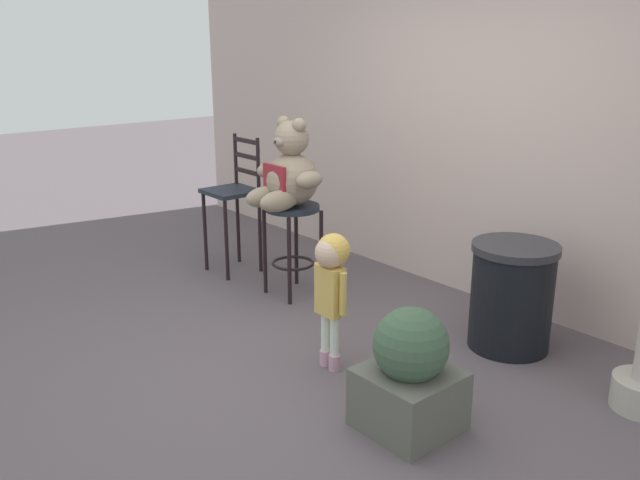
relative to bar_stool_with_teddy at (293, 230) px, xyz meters
name	(u,v)px	position (x,y,z in m)	size (l,w,h in m)	color
ground_plane	(276,368)	(0.93, -0.87, -0.53)	(24.00, 24.00, 0.00)	#5A5055
building_wall	(497,85)	(0.93, 1.23, 1.10)	(7.61, 0.30, 3.26)	beige
bar_stool_with_teddy	(293,230)	(0.00, 0.00, 0.00)	(0.42, 0.42, 0.73)	#1F2630
teddy_bear	(289,174)	(0.00, -0.03, 0.45)	(0.63, 0.57, 0.68)	gray
child_walking	(331,272)	(1.14, -0.59, 0.10)	(0.27, 0.22, 0.87)	#CA97AC
trash_bin	(512,296)	(1.68, 0.50, -0.17)	(0.56, 0.56, 0.71)	black
bar_chair_empty	(234,197)	(-0.77, -0.03, 0.13)	(0.40, 0.40, 1.17)	#1F2630
planter_with_shrub	(410,374)	(1.90, -0.72, -0.22)	(0.46, 0.46, 0.67)	#585A4F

